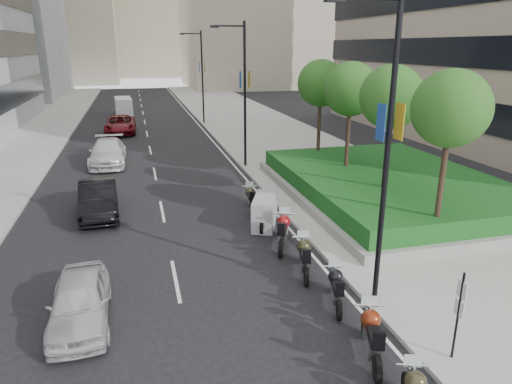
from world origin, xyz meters
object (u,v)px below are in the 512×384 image
object	(u,v)px
motorcycle_1	(372,335)
lamp_post_1	(242,88)
car_d	(120,124)
motorcycle_4	(283,231)
car_c	(108,152)
delivery_van	(124,107)
motorcycle_5	(265,212)
motorcycle_3	(304,257)
lamp_post_0	(383,142)
car_b	(99,198)
parking_sign	(459,312)
motorcycle_6	(251,198)
car_a	(80,301)
motorcycle_2	(336,288)
lamp_post_2	(201,73)

from	to	relation	value
motorcycle_1	lamp_post_1	bearing A→B (deg)	15.03
car_d	motorcycle_4	bearing A→B (deg)	-75.52
car_c	delivery_van	xyz separation A→B (m)	(0.75, 23.38, 0.10)
motorcycle_5	motorcycle_3	bearing A→B (deg)	-155.80
lamp_post_0	car_d	bearing A→B (deg)	103.96
car_b	delivery_van	bearing A→B (deg)	85.49
lamp_post_1	parking_sign	world-z (taller)	lamp_post_1
lamp_post_0	car_b	xyz separation A→B (m)	(-8.49, 10.32, -4.27)
motorcycle_5	motorcycle_6	distance (m)	2.22
motorcycle_6	car_d	size ratio (longest dim) A/B	0.37
motorcycle_5	car_a	distance (m)	9.10
motorcycle_1	motorcycle_5	world-z (taller)	motorcycle_5
motorcycle_6	car_b	bearing A→B (deg)	88.54
lamp_post_1	motorcycle_1	distance (m)	19.81
motorcycle_5	car_d	bearing A→B (deg)	37.23
lamp_post_0	motorcycle_6	world-z (taller)	lamp_post_0
motorcycle_3	car_b	world-z (taller)	car_b
parking_sign	motorcycle_2	distance (m)	3.75
lamp_post_2	motorcycle_4	size ratio (longest dim) A/B	3.90
car_b	car_d	distance (m)	21.59
car_a	motorcycle_4	bearing A→B (deg)	24.54
lamp_post_1	car_a	world-z (taller)	lamp_post_1
lamp_post_0	delivery_van	bearing A→B (deg)	100.08
motorcycle_1	car_a	xyz separation A→B (m)	(-7.26, 3.48, 0.05)
lamp_post_2	motorcycle_3	world-z (taller)	lamp_post_2
lamp_post_2	car_d	size ratio (longest dim) A/B	1.57
motorcycle_6	car_c	size ratio (longest dim) A/B	0.39
delivery_van	motorcycle_2	bearing A→B (deg)	-84.97
motorcycle_4	car_d	bearing A→B (deg)	36.69
lamp_post_2	motorcycle_6	world-z (taller)	lamp_post_2
lamp_post_0	car_a	distance (m)	9.61
parking_sign	car_c	world-z (taller)	parking_sign
motorcycle_4	car_b	xyz separation A→B (m)	(-7.20, 5.64, 0.14)
lamp_post_0	parking_sign	xyz separation A→B (m)	(0.66, -3.00, -3.61)
motorcycle_3	motorcycle_4	bearing A→B (deg)	15.79
motorcycle_4	motorcycle_5	xyz separation A→B (m)	(-0.10, 2.25, 0.02)
motorcycle_6	car_c	world-z (taller)	car_c
motorcycle_1	car_d	size ratio (longest dim) A/B	0.40
motorcycle_5	car_c	bearing A→B (deg)	50.66
car_d	motorcycle_3	bearing A→B (deg)	-76.50
lamp_post_0	motorcycle_3	distance (m)	5.21
motorcycle_4	car_b	distance (m)	9.15
car_c	motorcycle_1	bearing A→B (deg)	-71.07
lamp_post_2	car_c	bearing A→B (deg)	-119.97
motorcycle_1	lamp_post_0	bearing A→B (deg)	-9.28
lamp_post_1	motorcycle_5	size ratio (longest dim) A/B	3.76
parking_sign	motorcycle_5	world-z (taller)	parking_sign
lamp_post_1	car_b	size ratio (longest dim) A/B	1.88
lamp_post_0	car_a	world-z (taller)	lamp_post_0
motorcycle_1	motorcycle_5	distance (m)	9.20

